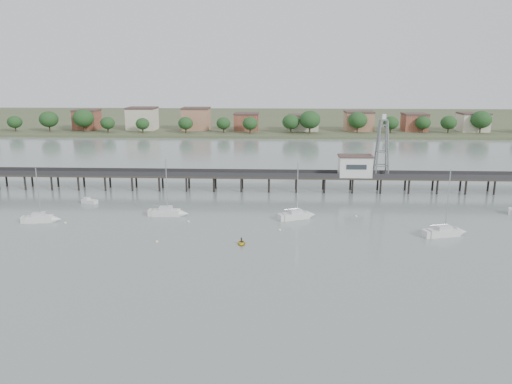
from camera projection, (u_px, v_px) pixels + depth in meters
ground_plane at (236, 291)px, 69.29m from camera, size 500.00×500.00×0.00m
pier at (255, 176)px, 126.63m from camera, size 150.00×5.00×5.50m
pier_building at (355, 166)px, 124.88m from camera, size 8.40×5.40×5.30m
lattice_tower at (382, 148)px, 123.55m from camera, size 3.20×3.20×15.50m
sailboat_d at (449, 232)px, 92.66m from camera, size 8.37×4.35×13.30m
sailboat_a at (44, 219)px, 100.92m from camera, size 7.24×3.22×11.68m
sailboat_c at (300, 215)px, 103.42m from camera, size 7.79×5.04×12.53m
sailboat_b at (172, 213)px, 105.26m from camera, size 7.74×2.36×12.79m
white_tender at (89, 201)px, 115.18m from camera, size 3.99×2.67×1.43m
yellow_dinghy at (241, 244)px, 88.02m from camera, size 1.92×0.70×2.63m
dinghy_occupant at (241, 244)px, 88.02m from camera, size 0.62×1.14×0.26m
mooring_buoys at (211, 226)px, 98.21m from camera, size 59.72×18.26×0.39m
far_shore at (269, 120)px, 301.59m from camera, size 500.00×170.00×10.40m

